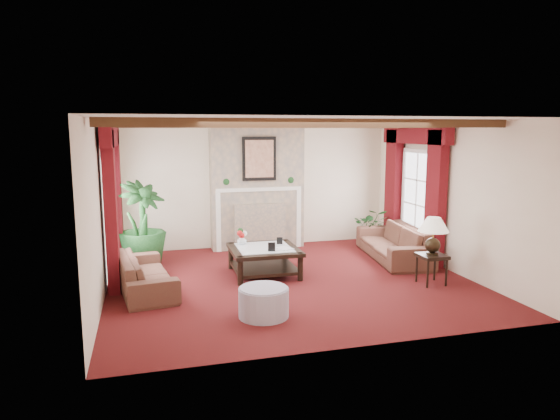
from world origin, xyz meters
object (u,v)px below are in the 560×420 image
object	(u,v)px
sofa_right	(394,237)
coffee_table	(264,261)
ottoman	(264,303)
sofa_left	(145,267)
side_table	(431,269)
potted_palm	(142,242)

from	to	relation	value
sofa_right	coffee_table	world-z (taller)	sofa_right
sofa_right	ottoman	bearing A→B (deg)	-45.55
sofa_left	coffee_table	world-z (taller)	sofa_left
coffee_table	sofa_left	bearing A→B (deg)	-169.16
coffee_table	side_table	bearing A→B (deg)	-25.39
sofa_right	side_table	xyz separation A→B (m)	(-0.18, -1.68, -0.19)
potted_palm	ottoman	world-z (taller)	potted_palm
side_table	sofa_left	bearing A→B (deg)	168.84
potted_palm	coffee_table	distance (m)	2.40
sofa_right	potted_palm	xyz separation A→B (m)	(-4.83, 0.76, 0.01)
sofa_right	ottoman	xyz separation A→B (m)	(-3.23, -2.39, -0.24)
potted_palm	ottoman	size ratio (longest dim) A/B	2.61
sofa_right	ottoman	distance (m)	4.02
sofa_right	coffee_table	bearing A→B (deg)	-73.58
sofa_left	side_table	xyz separation A→B (m)	(4.61, -0.91, -0.13)
coffee_table	side_table	distance (m)	2.86
ottoman	side_table	bearing A→B (deg)	13.15
sofa_left	sofa_right	distance (m)	4.86
coffee_table	sofa_right	bearing A→B (deg)	9.40
ottoman	coffee_table	bearing A→B (deg)	76.42
sofa_left	ottoman	bearing A→B (deg)	-143.94
potted_palm	ottoman	bearing A→B (deg)	-62.97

